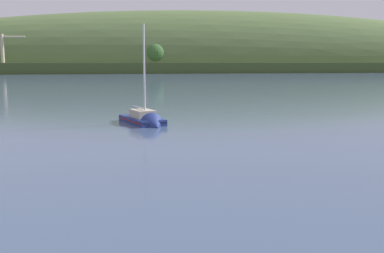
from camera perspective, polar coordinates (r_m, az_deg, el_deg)
name	(u,v)px	position (r m, az deg, el deg)	size (l,w,h in m)	color
far_shoreline_hill	(215,71)	(255.81, 2.91, 6.94)	(525.51, 91.80, 66.00)	#3C4E24
dockside_crane	(3,55)	(224.03, -22.49, 8.26)	(12.92, 3.79, 17.83)	#4C4C51
sailboat_midwater_white	(146,122)	(45.85, -5.82, 0.54)	(5.07, 7.65, 11.11)	navy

